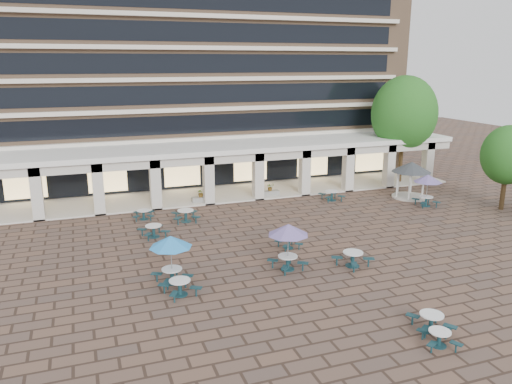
% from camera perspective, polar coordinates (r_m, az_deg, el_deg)
% --- Properties ---
extents(ground, '(120.00, 120.00, 0.00)m').
position_cam_1_polar(ground, '(30.05, 4.51, -7.13)').
color(ground, brown).
rests_on(ground, ground).
extents(apartment_building, '(40.00, 15.50, 25.20)m').
position_cam_1_polar(apartment_building, '(52.20, -7.10, 16.15)').
color(apartment_building, '#8E6C50').
rests_on(apartment_building, ground).
extents(retail_arcade, '(42.00, 6.60, 4.40)m').
position_cam_1_polar(retail_arcade, '(42.63, -3.53, 3.62)').
color(retail_arcade, white).
rests_on(retail_arcade, ground).
extents(picnic_table_0, '(2.07, 2.07, 0.80)m').
position_cam_1_polar(picnic_table_0, '(25.17, -8.69, -10.57)').
color(picnic_table_0, '#14363E').
rests_on(picnic_table_0, ground).
extents(picnic_table_1, '(1.90, 1.90, 0.76)m').
position_cam_1_polar(picnic_table_1, '(23.17, 19.39, -13.69)').
color(picnic_table_1, '#14363E').
rests_on(picnic_table_1, ground).
extents(picnic_table_2, '(1.77, 1.77, 0.67)m').
position_cam_1_polar(picnic_table_2, '(22.17, 20.23, -15.28)').
color(picnic_table_2, '#14363E').
rests_on(picnic_table_2, ground).
extents(picnic_table_4, '(2.21, 2.21, 2.56)m').
position_cam_1_polar(picnic_table_4, '(25.88, -9.73, -5.82)').
color(picnic_table_4, '#14363E').
rests_on(picnic_table_4, ground).
extents(picnic_table_6, '(2.27, 2.27, 2.62)m').
position_cam_1_polar(picnic_table_6, '(27.17, 3.70, -4.51)').
color(picnic_table_6, '#14363E').
rests_on(picnic_table_6, ground).
extents(picnic_table_7, '(2.28, 2.28, 0.85)m').
position_cam_1_polar(picnic_table_7, '(28.68, 11.00, -7.38)').
color(picnic_table_7, '#14363E').
rests_on(picnic_table_7, ground).
extents(picnic_table_8, '(2.04, 2.04, 0.80)m').
position_cam_1_polar(picnic_table_8, '(33.37, -11.62, -4.27)').
color(picnic_table_8, '#14363E').
rests_on(picnic_table_8, ground).
extents(picnic_table_9, '(2.03, 2.03, 0.86)m').
position_cam_1_polar(picnic_table_9, '(36.15, -8.04, -2.58)').
color(picnic_table_9, '#14363E').
rests_on(picnic_table_9, ground).
extents(picnic_table_10, '(1.52, 1.52, 0.64)m').
position_cam_1_polar(picnic_table_10, '(30.87, 3.76, -5.76)').
color(picnic_table_10, '#14363E').
rests_on(picnic_table_10, ground).
extents(picnic_table_11, '(2.21, 2.21, 2.55)m').
position_cam_1_polar(picnic_table_11, '(41.46, 19.05, 1.35)').
color(picnic_table_11, '#14363E').
rests_on(picnic_table_11, ground).
extents(picnic_table_12, '(1.74, 1.74, 0.70)m').
position_cam_1_polar(picnic_table_12, '(37.21, -12.73, -2.45)').
color(picnic_table_12, '#14363E').
rests_on(picnic_table_12, ground).
extents(picnic_table_13, '(1.88, 1.88, 0.82)m').
position_cam_1_polar(picnic_table_13, '(41.70, 8.65, -0.31)').
color(picnic_table_13, '#14363E').
rests_on(picnic_table_13, ground).
extents(gazebo, '(3.27, 3.27, 3.04)m').
position_cam_1_polar(gazebo, '(43.67, 17.33, 2.30)').
color(gazebo, beige).
rests_on(gazebo, ground).
extents(tree_east_a, '(3.94, 3.94, 6.57)m').
position_cam_1_polar(tree_east_a, '(42.45, 26.84, 3.79)').
color(tree_east_a, '#46351C').
rests_on(tree_east_a, ground).
extents(tree_east_c, '(6.00, 6.00, 10.00)m').
position_cam_1_polar(tree_east_c, '(48.39, 16.58, 8.60)').
color(tree_east_c, '#46351C').
rests_on(tree_east_c, ground).
extents(planter_left, '(1.50, 0.64, 1.20)m').
position_cam_1_polar(planter_left, '(40.76, -6.30, -0.62)').
color(planter_left, gray).
rests_on(planter_left, ground).
extents(planter_right, '(1.50, 0.60, 1.18)m').
position_cam_1_polar(planter_right, '(42.49, 1.63, 0.07)').
color(planter_right, gray).
rests_on(planter_right, ground).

